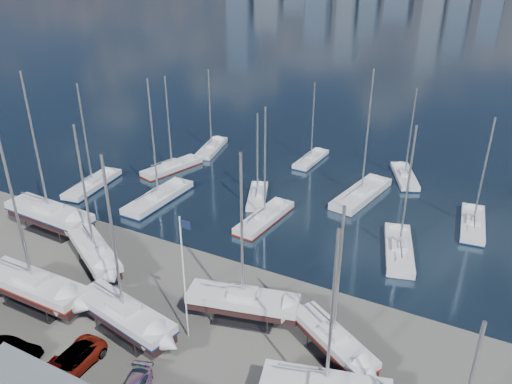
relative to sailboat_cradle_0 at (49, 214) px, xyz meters
The scene contains 23 objects.
ground 22.69m from the sailboat_cradle_0, 14.40° to the right, with size 1400.00×1400.00×0.00m, color #605E59.
water 305.18m from the sailboat_cradle_0, 85.89° to the left, with size 1400.00×600.00×0.40m, color #182537.
sailboat_cradle_0 is the anchor object (origin of this frame).
sailboat_cradle_1 13.99m from the sailboat_cradle_0, 47.26° to the right, with size 10.99×3.12×17.60m.
sailboat_cradle_2 10.75m from the sailboat_cradle_0, 18.76° to the right, with size 9.48×6.82×15.36m.
sailboat_cradle_3 21.46m from the sailboat_cradle_0, 26.21° to the right, with size 10.42×4.61×16.26m.
sailboat_cradle_4 27.22m from the sailboat_cradle_0, ahead, with size 9.96×4.91×15.70m.
sailboat_cradle_6 35.68m from the sailboat_cradle_0, ahead, with size 8.28×6.35×13.61m.
sailboat_moored_0 12.15m from the sailboat_cradle_0, 112.24° to the left, with size 4.25×10.34×15.01m.
sailboat_moored_1 21.27m from the sailboat_cradle_0, 86.22° to the left, with size 5.19×10.12×14.57m.
sailboat_moored_2 30.85m from the sailboat_cradle_0, 85.81° to the left, with size 4.56×9.46×13.77m.
sailboat_moored_3 13.48m from the sailboat_cradle_0, 62.88° to the left, with size 3.33×11.21×16.68m.
sailboat_moored_4 25.20m from the sailboat_cradle_0, 47.27° to the left, with size 5.12×8.24×12.06m.
sailboat_moored_5 38.44m from the sailboat_cradle_0, 61.35° to the left, with size 2.76×8.69×12.86m.
sailboat_moored_6 24.71m from the sailboat_cradle_0, 33.27° to the left, with size 3.57×10.05×14.73m.
sailboat_moored_7 38.37m from the sailboat_cradle_0, 40.97° to the left, with size 5.18×12.04×17.60m.
sailboat_moored_8 46.97m from the sailboat_cradle_0, 45.94° to the left, with size 5.93×9.38×13.62m.
sailboat_moored_9 39.06m from the sailboat_cradle_0, 20.80° to the left, with size 5.32×10.26×14.92m.
sailboat_moored_10 48.89m from the sailboat_cradle_0, 28.83° to the left, with size 3.54×9.53×13.92m.
car_a 24.42m from the sailboat_cradle_0, 43.39° to the right, with size 1.79×4.45×1.52m, color gray.
car_b 20.51m from the sailboat_cradle_0, 50.47° to the right, with size 1.63×4.67×1.54m, color gray.
car_c 23.28m from the sailboat_cradle_0, 38.47° to the right, with size 2.62×5.68×1.58m, color gray.
flagpole 25.42m from the sailboat_cradle_0, 16.71° to the right, with size 1.01×0.12×11.39m.
Camera 1 is at (22.17, -37.70, 28.93)m, focal length 35.00 mm.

